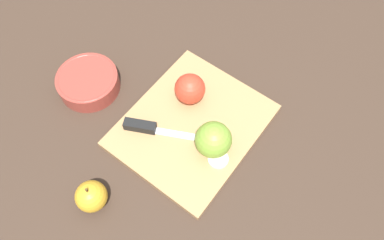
{
  "coord_description": "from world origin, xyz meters",
  "views": [
    {
      "loc": [
        0.38,
        0.21,
        0.82
      ],
      "look_at": [
        0.0,
        0.0,
        0.04
      ],
      "focal_mm": 35.0,
      "sensor_mm": 36.0,
      "label": 1
    }
  ],
  "objects_px": {
    "apple_half_left": "(190,89)",
    "apple_half_right": "(213,140)",
    "knife": "(143,127)",
    "apple_whole": "(91,196)",
    "bowl": "(88,82)"
  },
  "relations": [
    {
      "from": "knife",
      "to": "bowl",
      "type": "height_order",
      "value": "bowl"
    },
    {
      "from": "knife",
      "to": "apple_whole",
      "type": "xyz_separation_m",
      "value": [
        0.2,
        -0.0,
        0.01
      ]
    },
    {
      "from": "apple_half_right",
      "to": "knife",
      "type": "relative_size",
      "value": 0.5
    },
    {
      "from": "apple_whole",
      "to": "apple_half_right",
      "type": "bearing_deg",
      "value": 144.11
    },
    {
      "from": "apple_half_left",
      "to": "apple_half_right",
      "type": "height_order",
      "value": "apple_half_right"
    },
    {
      "from": "apple_half_left",
      "to": "bowl",
      "type": "height_order",
      "value": "apple_half_left"
    },
    {
      "from": "bowl",
      "to": "apple_half_right",
      "type": "bearing_deg",
      "value": 89.14
    },
    {
      "from": "apple_half_left",
      "to": "apple_whole",
      "type": "xyz_separation_m",
      "value": [
        0.33,
        -0.06,
        -0.02
      ]
    },
    {
      "from": "apple_half_right",
      "to": "apple_whole",
      "type": "bearing_deg",
      "value": -14.66
    },
    {
      "from": "knife",
      "to": "apple_whole",
      "type": "distance_m",
      "value": 0.2
    },
    {
      "from": "apple_half_right",
      "to": "apple_half_left",
      "type": "bearing_deg",
      "value": -108.8
    },
    {
      "from": "apple_whole",
      "to": "bowl",
      "type": "distance_m",
      "value": 0.31
    },
    {
      "from": "apple_half_right",
      "to": "apple_whole",
      "type": "xyz_separation_m",
      "value": [
        0.24,
        -0.17,
        -0.02
      ]
    },
    {
      "from": "apple_half_right",
      "to": "knife",
      "type": "bearing_deg",
      "value": -56.64
    },
    {
      "from": "apple_half_left",
      "to": "knife",
      "type": "height_order",
      "value": "apple_half_left"
    }
  ]
}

